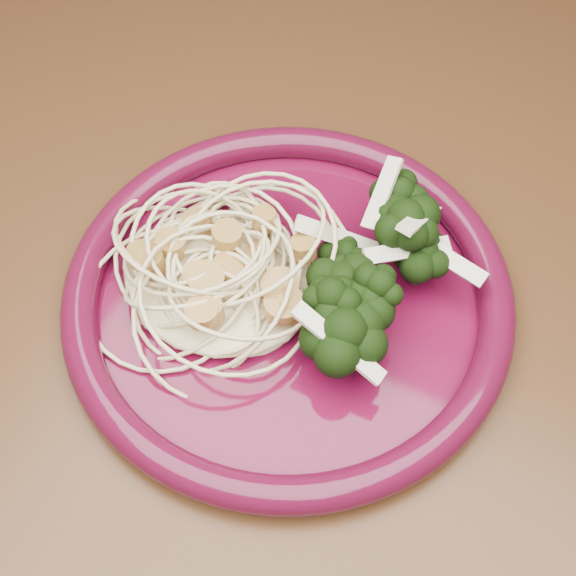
{
  "coord_description": "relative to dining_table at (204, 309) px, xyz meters",
  "views": [
    {
      "loc": [
        0.22,
        -0.29,
        1.21
      ],
      "look_at": [
        0.09,
        -0.02,
        0.77
      ],
      "focal_mm": 50.0,
      "sensor_mm": 36.0,
      "label": 1
    }
  ],
  "objects": [
    {
      "name": "dining_table",
      "position": [
        0.0,
        0.0,
        0.0
      ],
      "size": [
        1.2,
        0.8,
        0.75
      ],
      "color": "#472814",
      "rests_on": "ground"
    },
    {
      "name": "dinner_plate",
      "position": [
        0.09,
        -0.02,
        0.11
      ],
      "size": [
        0.36,
        0.36,
        0.03
      ],
      "rotation": [
        0.0,
        0.0,
        0.21
      ],
      "color": "#4B0721",
      "rests_on": "dining_table"
    },
    {
      "name": "spaghetti_pile",
      "position": [
        0.04,
        -0.03,
        0.12
      ],
      "size": [
        0.16,
        0.14,
        0.03
      ],
      "primitive_type": "ellipsoid",
      "rotation": [
        0.0,
        0.0,
        0.21
      ],
      "color": "beige",
      "rests_on": "dinner_plate"
    },
    {
      "name": "scallop_cluster",
      "position": [
        0.04,
        -0.03,
        0.16
      ],
      "size": [
        0.14,
        0.14,
        0.04
      ],
      "primitive_type": null,
      "rotation": [
        0.0,
        0.0,
        0.21
      ],
      "color": "#B4893E",
      "rests_on": "spaghetti_pile"
    },
    {
      "name": "broccoli_pile",
      "position": [
        0.14,
        -0.01,
        0.13
      ],
      "size": [
        0.13,
        0.17,
        0.05
      ],
      "primitive_type": "ellipsoid",
      "rotation": [
        0.0,
        0.0,
        0.21
      ],
      "color": "black",
      "rests_on": "dinner_plate"
    },
    {
      "name": "onion_garnish",
      "position": [
        0.14,
        -0.01,
        0.17
      ],
      "size": [
        0.09,
        0.11,
        0.06
      ],
      "primitive_type": null,
      "rotation": [
        0.0,
        0.0,
        0.21
      ],
      "color": "beige",
      "rests_on": "broccoli_pile"
    }
  ]
}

